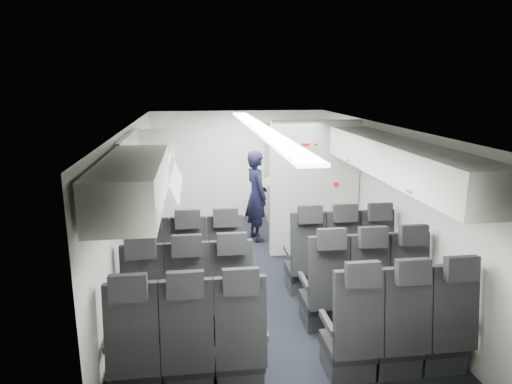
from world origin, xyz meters
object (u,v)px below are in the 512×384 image
object	(u,v)px
seat_row_front	(266,265)
carry_on_bag	(151,156)
boarding_door	(149,190)
seat_row_mid	(278,297)
galley_unit	(288,173)
flight_attendant	(256,196)
seat_row_rear	(296,342)

from	to	relation	value
seat_row_front	carry_on_bag	distance (m)	2.01
boarding_door	carry_on_bag	distance (m)	2.00
seat_row_front	seat_row_mid	distance (m)	0.90
seat_row_front	carry_on_bag	size ratio (longest dim) A/B	8.78
seat_row_front	carry_on_bag	xyz separation A→B (m)	(-1.40, 0.30, 1.41)
galley_unit	flight_attendant	bearing A→B (deg)	-124.87
seat_row_mid	boarding_door	size ratio (longest dim) A/B	1.79
flight_attendant	carry_on_bag	bearing A→B (deg)	125.47
galley_unit	flight_attendant	size ratio (longest dim) A/B	1.21
seat_row_rear	boarding_door	distance (m)	4.25
seat_row_rear	flight_attendant	size ratio (longest dim) A/B	2.12
seat_row_rear	flight_attendant	distance (m)	3.96
carry_on_bag	galley_unit	bearing A→B (deg)	47.30
seat_row_front	seat_row_rear	world-z (taller)	same
galley_unit	flight_attendant	xyz separation A→B (m)	(-0.78, -1.12, -0.16)
seat_row_mid	flight_attendant	bearing A→B (deg)	86.79
seat_row_front	flight_attendant	size ratio (longest dim) A/B	2.12
seat_row_rear	boarding_door	world-z (taller)	boarding_door
seat_row_mid	flight_attendant	distance (m)	3.06
seat_row_mid	seat_row_rear	xyz separation A→B (m)	(0.00, -0.90, 0.00)
seat_row_rear	galley_unit	bearing A→B (deg)	79.35
galley_unit	boarding_door	xyz separation A→B (m)	(-2.59, -1.17, 0.00)
seat_row_mid	seat_row_rear	size ratio (longest dim) A/B	1.00
seat_row_mid	seat_row_rear	bearing A→B (deg)	-90.00
seat_row_rear	carry_on_bag	xyz separation A→B (m)	(-1.40, 2.10, 1.41)
seat_row_rear	flight_attendant	bearing A→B (deg)	87.52
seat_row_mid	boarding_door	distance (m)	3.45
seat_row_front	boarding_door	distance (m)	2.71
seat_row_rear	seat_row_front	bearing A→B (deg)	90.00
seat_row_mid	flight_attendant	size ratio (longest dim) A/B	2.12
flight_attendant	seat_row_mid	bearing A→B (deg)	162.78
seat_row_front	carry_on_bag	bearing A→B (deg)	167.91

